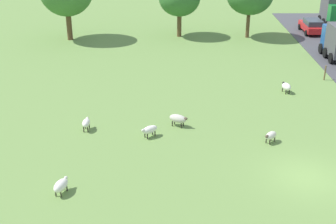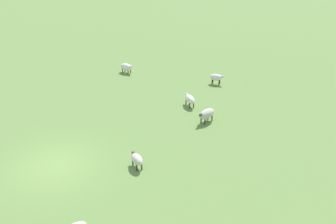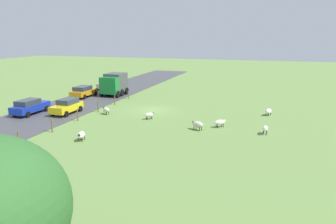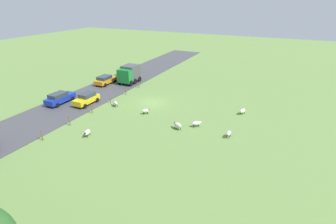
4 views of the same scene
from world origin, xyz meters
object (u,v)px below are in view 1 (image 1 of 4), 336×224
object	(u,v)px
sheep_2	(63,185)
sheep_3	(152,130)
sheep_1	(180,119)
sheep_6	(273,136)
sheep_5	(88,123)
car_1	(314,26)
sheep_0	(288,87)

from	to	relation	value
sheep_2	sheep_3	distance (m)	7.57
sheep_1	sheep_6	xyz separation A→B (m)	(5.64, -2.27, -0.08)
sheep_5	sheep_6	world-z (taller)	sheep_5
sheep_3	sheep_2	bearing A→B (deg)	-124.31
sheep_2	car_1	size ratio (longest dim) A/B	0.29
sheep_0	sheep_6	world-z (taller)	sheep_0
sheep_2	sheep_3	xyz separation A→B (m)	(4.27, 6.25, 0.02)
sheep_2	sheep_5	world-z (taller)	sheep_5
sheep_3	sheep_6	size ratio (longest dim) A/B	1.15
sheep_0	car_1	xyz separation A→B (m)	(6.96, 17.77, 0.36)
sheep_2	sheep_6	size ratio (longest dim) A/B	1.24
sheep_1	sheep_5	distance (m)	5.97
sheep_6	car_1	world-z (taller)	car_1
car_1	sheep_5	bearing A→B (deg)	-131.36
sheep_5	sheep_6	distance (m)	11.71
sheep_0	car_1	size ratio (longest dim) A/B	0.27
sheep_0	sheep_3	world-z (taller)	sheep_0
sheep_3	sheep_0	bearing A→B (deg)	35.96
sheep_1	sheep_2	world-z (taller)	sheep_1
sheep_3	sheep_5	world-z (taller)	sheep_5
sheep_2	sheep_6	xyz separation A→B (m)	(11.72, 5.50, -0.01)
sheep_0	sheep_1	distance (m)	10.37
car_1	sheep_6	bearing A→B (deg)	-110.66
sheep_0	sheep_6	distance (m)	8.71
sheep_3	sheep_6	distance (m)	7.49
sheep_1	sheep_6	size ratio (longest dim) A/B	1.31
sheep_0	car_1	bearing A→B (deg)	68.62
sheep_6	car_1	xyz separation A→B (m)	(9.80, 26.00, 0.38)
sheep_2	car_1	distance (m)	38.14
sheep_2	car_1	bearing A→B (deg)	55.65
sheep_2	sheep_5	distance (m)	7.20
sheep_1	sheep_2	xyz separation A→B (m)	(-6.08, -7.77, -0.07)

